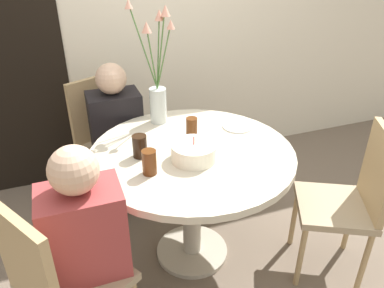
{
  "coord_description": "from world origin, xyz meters",
  "views": [
    {
      "loc": [
        -0.62,
        -1.66,
        1.77
      ],
      "look_at": [
        0.0,
        0.0,
        0.8
      ],
      "focal_mm": 35.0,
      "sensor_mm": 36.0,
      "label": 1
    }
  ],
  "objects_px": {
    "birthday_cake": "(194,152)",
    "person_boy": "(90,260)",
    "chair_right_flank": "(58,279)",
    "drink_glass_0": "(149,162)",
    "flower_vase": "(157,84)",
    "chair_far_back": "(351,196)",
    "side_plate": "(238,126)",
    "drink_glass_1": "(192,128)",
    "drink_glass_2": "(140,146)",
    "person_woman": "(118,144)",
    "chair_near_front": "(105,135)"
  },
  "relations": [
    {
      "from": "side_plate",
      "to": "drink_glass_1",
      "type": "relative_size",
      "value": 1.54
    },
    {
      "from": "person_woman",
      "to": "person_boy",
      "type": "bearing_deg",
      "value": -107.16
    },
    {
      "from": "side_plate",
      "to": "drink_glass_0",
      "type": "xyz_separation_m",
      "value": [
        -0.64,
        -0.31,
        0.06
      ]
    },
    {
      "from": "drink_glass_2",
      "to": "person_woman",
      "type": "distance_m",
      "value": 0.69
    },
    {
      "from": "chair_right_flank",
      "to": "drink_glass_2",
      "type": "bearing_deg",
      "value": -75.32
    },
    {
      "from": "side_plate",
      "to": "person_woman",
      "type": "relative_size",
      "value": 0.17
    },
    {
      "from": "flower_vase",
      "to": "drink_glass_1",
      "type": "height_order",
      "value": "flower_vase"
    },
    {
      "from": "birthday_cake",
      "to": "person_boy",
      "type": "height_order",
      "value": "person_boy"
    },
    {
      "from": "chair_right_flank",
      "to": "flower_vase",
      "type": "bearing_deg",
      "value": -69.2
    },
    {
      "from": "side_plate",
      "to": "drink_glass_2",
      "type": "relative_size",
      "value": 1.5
    },
    {
      "from": "chair_right_flank",
      "to": "drink_glass_2",
      "type": "relative_size",
      "value": 7.6
    },
    {
      "from": "side_plate",
      "to": "chair_near_front",
      "type": "bearing_deg",
      "value": 139.58
    },
    {
      "from": "drink_glass_1",
      "to": "person_woman",
      "type": "xyz_separation_m",
      "value": [
        -0.36,
        0.5,
        -0.3
      ]
    },
    {
      "from": "chair_right_flank",
      "to": "person_boy",
      "type": "xyz_separation_m",
      "value": [
        0.14,
        0.08,
        -0.02
      ]
    },
    {
      "from": "birthday_cake",
      "to": "flower_vase",
      "type": "height_order",
      "value": "flower_vase"
    },
    {
      "from": "drink_glass_0",
      "to": "person_boy",
      "type": "bearing_deg",
      "value": -146.84
    },
    {
      "from": "chair_near_front",
      "to": "flower_vase",
      "type": "xyz_separation_m",
      "value": [
        0.31,
        -0.38,
        0.47
      ]
    },
    {
      "from": "drink_glass_2",
      "to": "person_boy",
      "type": "relative_size",
      "value": 0.11
    },
    {
      "from": "birthday_cake",
      "to": "flower_vase",
      "type": "relative_size",
      "value": 0.33
    },
    {
      "from": "chair_far_back",
      "to": "chair_right_flank",
      "type": "bearing_deg",
      "value": -60.78
    },
    {
      "from": "chair_far_back",
      "to": "person_boy",
      "type": "bearing_deg",
      "value": -63.95
    },
    {
      "from": "drink_glass_1",
      "to": "person_boy",
      "type": "xyz_separation_m",
      "value": [
        -0.68,
        -0.52,
        -0.3
      ]
    },
    {
      "from": "chair_right_flank",
      "to": "drink_glass_0",
      "type": "bearing_deg",
      "value": -88.15
    },
    {
      "from": "person_woman",
      "to": "drink_glass_2",
      "type": "bearing_deg",
      "value": -87.4
    },
    {
      "from": "chair_right_flank",
      "to": "drink_glass_1",
      "type": "distance_m",
      "value": 1.05
    },
    {
      "from": "drink_glass_1",
      "to": "drink_glass_2",
      "type": "height_order",
      "value": "drink_glass_2"
    },
    {
      "from": "chair_right_flank",
      "to": "birthday_cake",
      "type": "bearing_deg",
      "value": -94.69
    },
    {
      "from": "chair_far_back",
      "to": "drink_glass_0",
      "type": "xyz_separation_m",
      "value": [
        -1.06,
        0.27,
        0.29
      ]
    },
    {
      "from": "chair_right_flank",
      "to": "chair_far_back",
      "type": "height_order",
      "value": "same"
    },
    {
      "from": "drink_glass_0",
      "to": "person_woman",
      "type": "bearing_deg",
      "value": 92.41
    },
    {
      "from": "flower_vase",
      "to": "drink_glass_2",
      "type": "relative_size",
      "value": 5.96
    },
    {
      "from": "chair_right_flank",
      "to": "person_boy",
      "type": "bearing_deg",
      "value": -90.0
    },
    {
      "from": "drink_glass_2",
      "to": "chair_near_front",
      "type": "bearing_deg",
      "value": 97.13
    },
    {
      "from": "birthday_cake",
      "to": "drink_glass_1",
      "type": "bearing_deg",
      "value": 72.15
    },
    {
      "from": "drink_glass_0",
      "to": "drink_glass_1",
      "type": "distance_m",
      "value": 0.44
    },
    {
      "from": "drink_glass_1",
      "to": "drink_glass_2",
      "type": "xyz_separation_m",
      "value": [
        -0.33,
        -0.12,
        0.0
      ]
    },
    {
      "from": "drink_glass_0",
      "to": "drink_glass_2",
      "type": "height_order",
      "value": "drink_glass_0"
    },
    {
      "from": "birthday_cake",
      "to": "drink_glass_2",
      "type": "bearing_deg",
      "value": 153.2
    },
    {
      "from": "drink_glass_2",
      "to": "person_boy",
      "type": "xyz_separation_m",
      "value": [
        -0.34,
        -0.41,
        -0.3
      ]
    },
    {
      "from": "chair_right_flank",
      "to": "flower_vase",
      "type": "relative_size",
      "value": 1.27
    },
    {
      "from": "drink_glass_0",
      "to": "flower_vase",
      "type": "bearing_deg",
      "value": 69.72
    },
    {
      "from": "person_woman",
      "to": "person_boy",
      "type": "height_order",
      "value": "same"
    },
    {
      "from": "birthday_cake",
      "to": "chair_near_front",
      "type": "bearing_deg",
      "value": 111.43
    },
    {
      "from": "chair_far_back",
      "to": "birthday_cake",
      "type": "bearing_deg",
      "value": -83.86
    },
    {
      "from": "chair_far_back",
      "to": "side_plate",
      "type": "height_order",
      "value": "chair_far_back"
    },
    {
      "from": "drink_glass_0",
      "to": "chair_right_flank",
      "type": "bearing_deg",
      "value": -147.54
    },
    {
      "from": "person_woman",
      "to": "birthday_cake",
      "type": "bearing_deg",
      "value": -69.29
    },
    {
      "from": "drink_glass_1",
      "to": "person_woman",
      "type": "relative_size",
      "value": 0.11
    },
    {
      "from": "chair_near_front",
      "to": "drink_glass_1",
      "type": "relative_size",
      "value": 7.82
    },
    {
      "from": "person_woman",
      "to": "flower_vase",
      "type": "bearing_deg",
      "value": -44.59
    }
  ]
}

